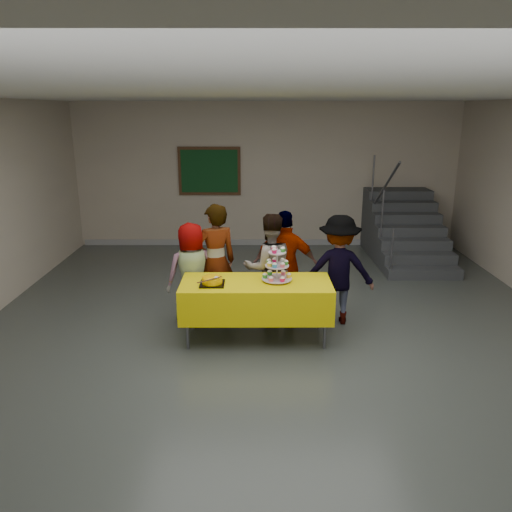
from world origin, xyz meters
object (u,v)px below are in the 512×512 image
at_px(cupcake_stand, 277,268).
at_px(bear_cake, 212,280).
at_px(schoolchild_e, 339,270).
at_px(schoolchild_a, 192,273).
at_px(schoolchild_b, 216,262).
at_px(staircase, 403,232).
at_px(bake_table, 256,298).
at_px(schoolchild_c, 270,267).
at_px(schoolchild_d, 285,266).
at_px(noticeboard, 209,171).

xyz_separation_m(cupcake_stand, bear_cake, (-0.80, -0.13, -0.11)).
bearing_deg(schoolchild_e, schoolchild_a, 5.42).
xyz_separation_m(schoolchild_b, schoolchild_e, (1.68, -0.14, -0.06)).
bearing_deg(schoolchild_e, schoolchild_b, 1.39).
height_order(bear_cake, staircase, staircase).
distance_m(bear_cake, staircase, 5.21).
bearing_deg(bake_table, schoolchild_c, 73.72).
xyz_separation_m(bake_table, bear_cake, (-0.54, -0.09, 0.27)).
relative_size(bear_cake, schoolchild_e, 0.24).
bearing_deg(cupcake_stand, staircase, 54.36).
bearing_deg(schoolchild_b, schoolchild_d, 157.32).
height_order(bake_table, schoolchild_b, schoolchild_b).
height_order(schoolchild_c, staircase, staircase).
bearing_deg(schoolchild_a, schoolchild_c, 161.65).
height_order(schoolchild_b, noticeboard, noticeboard).
xyz_separation_m(bake_table, cupcake_stand, (0.26, 0.05, 0.39)).
relative_size(schoolchild_a, schoolchild_c, 0.92).
bearing_deg(schoolchild_a, bake_table, 124.42).
bearing_deg(bear_cake, schoolchild_c, 45.10).
relative_size(bake_table, schoolchild_a, 1.35).
bearing_deg(schoolchild_a, noticeboard, -110.99).
bearing_deg(bear_cake, schoolchild_e, 20.84).
height_order(cupcake_stand, schoolchild_e, schoolchild_e).
height_order(schoolchild_a, schoolchild_c, schoolchild_c).
xyz_separation_m(cupcake_stand, schoolchild_b, (-0.82, 0.64, -0.13)).
distance_m(cupcake_stand, bear_cake, 0.82).
bearing_deg(schoolchild_c, schoolchild_d, -179.60).
bearing_deg(schoolchild_a, schoolchild_b, 177.59).
bearing_deg(schoolchild_c, bake_table, 62.12).
bearing_deg(bake_table, schoolchild_d, 59.56).
xyz_separation_m(cupcake_stand, schoolchild_e, (0.86, 0.50, -0.19)).
bearing_deg(schoolchild_b, schoolchild_a, -3.12).
distance_m(cupcake_stand, schoolchild_a, 1.27).
xyz_separation_m(schoolchild_a, schoolchild_b, (0.32, 0.11, 0.12)).
bearing_deg(schoolchild_c, schoolchild_a, -7.71).
height_order(cupcake_stand, schoolchild_c, schoolchild_c).
bearing_deg(schoolchild_a, cupcake_stand, 132.80).
xyz_separation_m(cupcake_stand, staircase, (2.67, 3.73, -0.45)).
bearing_deg(bear_cake, bake_table, 8.96).
relative_size(bear_cake, schoolchild_d, 0.23).
bearing_deg(bake_table, schoolchild_e, 26.01).
xyz_separation_m(bear_cake, schoolchild_b, (-0.02, 0.77, -0.01)).
relative_size(bake_table, schoolchild_e, 1.25).
height_order(cupcake_stand, bear_cake, cupcake_stand).
bearing_deg(bear_cake, cupcake_stand, 9.31).
distance_m(schoolchild_c, schoolchild_e, 0.94).
xyz_separation_m(bear_cake, schoolchild_a, (-0.33, 0.66, -0.13)).
relative_size(bear_cake, noticeboard, 0.28).
xyz_separation_m(schoolchild_a, schoolchild_c, (1.06, 0.07, 0.06)).
xyz_separation_m(schoolchild_c, staircase, (2.75, 3.13, -0.27)).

